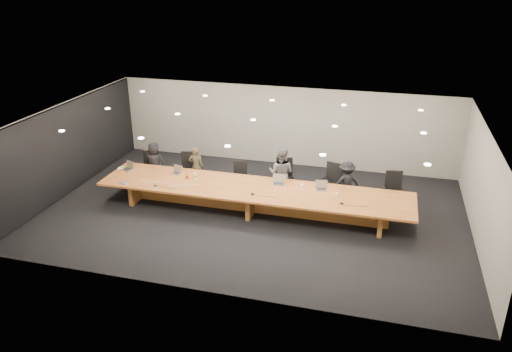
# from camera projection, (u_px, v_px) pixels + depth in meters

# --- Properties ---
(ground) EXTENTS (12.00, 12.00, 0.00)m
(ground) POSITION_uv_depth(u_px,v_px,m) (253.00, 211.00, 14.52)
(ground) COLOR black
(ground) RESTS_ON ground
(back_wall) EXTENTS (12.00, 0.02, 2.80)m
(back_wall) POSITION_uv_depth(u_px,v_px,m) (283.00, 126.00, 17.53)
(back_wall) COLOR #B1ABA1
(back_wall) RESTS_ON ground
(left_wall_panel) EXTENTS (0.08, 7.84, 2.74)m
(left_wall_panel) POSITION_uv_depth(u_px,v_px,m) (68.00, 149.00, 15.42)
(left_wall_panel) COLOR black
(left_wall_panel) RESTS_ON ground
(conference_table) EXTENTS (9.00, 1.80, 0.75)m
(conference_table) POSITION_uv_depth(u_px,v_px,m) (253.00, 195.00, 14.32)
(conference_table) COLOR brown
(conference_table) RESTS_ON ground
(chair_far_left) EXTENTS (0.63, 0.63, 0.99)m
(chair_far_left) POSITION_uv_depth(u_px,v_px,m) (149.00, 166.00, 16.46)
(chair_far_left) COLOR black
(chair_far_left) RESTS_ON ground
(chair_left) EXTENTS (0.68, 0.68, 1.11)m
(chair_left) POSITION_uv_depth(u_px,v_px,m) (188.00, 169.00, 16.04)
(chair_left) COLOR black
(chair_left) RESTS_ON ground
(chair_mid_left) EXTENTS (0.63, 0.63, 1.03)m
(chair_mid_left) POSITION_uv_depth(u_px,v_px,m) (240.00, 178.00, 15.53)
(chair_mid_left) COLOR black
(chair_mid_left) RESTS_ON ground
(chair_mid_right) EXTENTS (0.70, 0.70, 1.20)m
(chair_mid_right) POSITION_uv_depth(u_px,v_px,m) (284.00, 178.00, 15.31)
(chair_mid_right) COLOR black
(chair_mid_right) RESTS_ON ground
(chair_right) EXTENTS (0.75, 0.75, 1.20)m
(chair_right) POSITION_uv_depth(u_px,v_px,m) (331.00, 183.00, 14.93)
(chair_right) COLOR black
(chair_right) RESTS_ON ground
(chair_far_right) EXTENTS (0.67, 0.67, 1.15)m
(chair_far_right) POSITION_uv_depth(u_px,v_px,m) (394.00, 191.00, 14.44)
(chair_far_right) COLOR black
(chair_far_right) RESTS_ON ground
(person_a) EXTENTS (0.74, 0.53, 1.41)m
(person_a) POSITION_uv_depth(u_px,v_px,m) (155.00, 163.00, 16.13)
(person_a) COLOR black
(person_a) RESTS_ON ground
(person_b) EXTENTS (0.51, 0.36, 1.34)m
(person_b) POSITION_uv_depth(u_px,v_px,m) (196.00, 167.00, 15.94)
(person_b) COLOR #38321E
(person_b) RESTS_ON ground
(person_c) EXTENTS (0.85, 0.69, 1.62)m
(person_c) POSITION_uv_depth(u_px,v_px,m) (281.00, 173.00, 15.09)
(person_c) COLOR #545356
(person_c) RESTS_ON ground
(person_d) EXTENTS (0.98, 0.77, 1.33)m
(person_d) POSITION_uv_depth(u_px,v_px,m) (346.00, 183.00, 14.78)
(person_d) COLOR black
(person_d) RESTS_ON ground
(laptop_a) EXTENTS (0.40, 0.35, 0.26)m
(laptop_a) POSITION_uv_depth(u_px,v_px,m) (127.00, 166.00, 15.45)
(laptop_a) COLOR tan
(laptop_a) RESTS_ON conference_table
(laptop_b) EXTENTS (0.36, 0.30, 0.25)m
(laptop_b) POSITION_uv_depth(u_px,v_px,m) (176.00, 170.00, 15.17)
(laptop_b) COLOR #BCAC90
(laptop_b) RESTS_ON conference_table
(laptop_d) EXTENTS (0.39, 0.29, 0.29)m
(laptop_d) POSITION_uv_depth(u_px,v_px,m) (278.00, 180.00, 14.40)
(laptop_d) COLOR #B5A88A
(laptop_d) RESTS_ON conference_table
(laptop_e) EXTENTS (0.37, 0.30, 0.26)m
(laptop_e) POSITION_uv_depth(u_px,v_px,m) (321.00, 186.00, 14.06)
(laptop_e) COLOR tan
(laptop_e) RESTS_ON conference_table
(water_bottle) EXTENTS (0.09, 0.09, 0.22)m
(water_bottle) POSITION_uv_depth(u_px,v_px,m) (195.00, 176.00, 14.75)
(water_bottle) COLOR silver
(water_bottle) RESTS_ON conference_table
(amber_mug) EXTENTS (0.10, 0.10, 0.10)m
(amber_mug) POSITION_uv_depth(u_px,v_px,m) (187.00, 177.00, 14.86)
(amber_mug) COLOR brown
(amber_mug) RESTS_ON conference_table
(paper_cup_near) EXTENTS (0.09, 0.09, 0.10)m
(paper_cup_near) POSITION_uv_depth(u_px,v_px,m) (302.00, 186.00, 14.24)
(paper_cup_near) COLOR white
(paper_cup_near) RESTS_ON conference_table
(paper_cup_far) EXTENTS (0.10, 0.10, 0.10)m
(paper_cup_far) POSITION_uv_depth(u_px,v_px,m) (336.00, 195.00, 13.70)
(paper_cup_far) COLOR white
(paper_cup_far) RESTS_ON conference_table
(notepad) EXTENTS (0.29, 0.23, 0.02)m
(notepad) POSITION_uv_depth(u_px,v_px,m) (123.00, 168.00, 15.61)
(notepad) COLOR silver
(notepad) RESTS_ON conference_table
(lime_gadget) EXTENTS (0.17, 0.12, 0.02)m
(lime_gadget) POSITION_uv_depth(u_px,v_px,m) (123.00, 167.00, 15.61)
(lime_gadget) COLOR green
(lime_gadget) RESTS_ON notepad
(av_box) EXTENTS (0.26, 0.22, 0.03)m
(av_box) POSITION_uv_depth(u_px,v_px,m) (124.00, 183.00, 14.52)
(av_box) COLOR silver
(av_box) RESTS_ON conference_table
(mic_left) EXTENTS (0.14, 0.14, 0.03)m
(mic_left) POSITION_uv_depth(u_px,v_px,m) (155.00, 185.00, 14.38)
(mic_left) COLOR black
(mic_left) RESTS_ON conference_table
(mic_center) EXTENTS (0.15, 0.15, 0.03)m
(mic_center) POSITION_uv_depth(u_px,v_px,m) (253.00, 194.00, 13.84)
(mic_center) COLOR black
(mic_center) RESTS_ON conference_table
(mic_right) EXTENTS (0.15, 0.15, 0.03)m
(mic_right) POSITION_uv_depth(u_px,v_px,m) (342.00, 203.00, 13.29)
(mic_right) COLOR black
(mic_right) RESTS_ON conference_table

